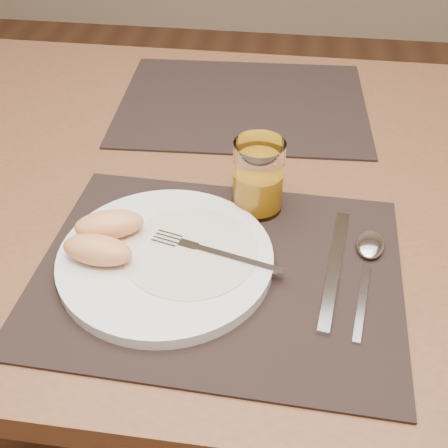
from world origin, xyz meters
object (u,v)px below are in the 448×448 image
at_px(table, 228,213).
at_px(placemat_far, 243,103).
at_px(juice_glass, 258,180).
at_px(fork, 206,250).
at_px(knife, 332,277).
at_px(placemat_near, 219,271).
at_px(spoon, 369,252).
at_px(plate, 166,259).

distance_m(table, placemat_far, 0.24).
distance_m(placemat_far, juice_glass, 0.32).
height_order(fork, knife, fork).
distance_m(table, fork, 0.23).
bearing_deg(fork, placemat_near, -37.02).
distance_m(knife, spoon, 0.07).
relative_size(fork, knife, 0.79).
distance_m(placemat_near, plate, 0.07).
height_order(table, juice_glass, juice_glass).
bearing_deg(table, placemat_near, -85.45).
bearing_deg(placemat_far, plate, -96.17).
xyz_separation_m(table, placemat_far, (-0.00, 0.22, 0.09)).
relative_size(plate, knife, 1.23).
bearing_deg(placemat_near, spoon, 15.64).
height_order(plate, juice_glass, juice_glass).
distance_m(table, spoon, 0.28).
xyz_separation_m(fork, spoon, (0.21, 0.04, -0.01)).
relative_size(placemat_far, spoon, 2.34).
relative_size(plate, spoon, 1.41).
height_order(placemat_far, fork, fork).
bearing_deg(table, plate, -102.85).
bearing_deg(fork, knife, -3.83).
bearing_deg(table, knife, -53.91).
height_order(table, spoon, spoon).
bearing_deg(table, fork, -90.27).
distance_m(placemat_near, juice_glass, 0.15).
bearing_deg(plate, fork, 14.12).
bearing_deg(spoon, placemat_far, 118.06).
bearing_deg(placemat_near, placemat_far, 92.60).
relative_size(knife, juice_glass, 2.09).
relative_size(plate, fork, 1.56).
bearing_deg(plate, placemat_near, -1.41).
bearing_deg(knife, fork, 176.17).
xyz_separation_m(plate, fork, (0.05, 0.01, 0.01)).
bearing_deg(plate, juice_glass, 51.89).
bearing_deg(spoon, fork, -169.43).
xyz_separation_m(table, plate, (-0.05, -0.22, 0.10)).
bearing_deg(placemat_near, plate, 178.59).
relative_size(placemat_far, knife, 2.04).
bearing_deg(knife, spoon, 46.60).
bearing_deg(plate, placemat_far, 83.83).
relative_size(table, knife, 6.36).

